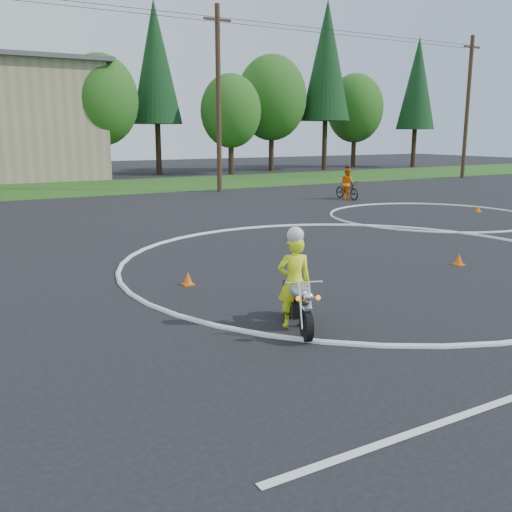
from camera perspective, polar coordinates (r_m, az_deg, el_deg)
ground at (r=12.85m, az=18.59°, el=-3.18°), size 120.00×120.00×0.00m
grass_strip at (r=36.51m, az=-15.02°, el=6.68°), size 120.00×10.00×0.02m
course_markings at (r=17.33m, az=12.66°, el=1.07°), size 19.05×19.05×0.12m
primary_motorcycle at (r=9.68m, az=4.21°, el=-4.70°), size 0.87×1.72×0.94m
rider_primary_grp at (r=9.68m, az=3.85°, el=-2.31°), size 0.67×0.56×1.75m
rider_second_grp at (r=29.15m, az=9.12°, el=6.81°), size 0.67×1.79×1.71m
traffic_cones at (r=18.73m, az=21.09°, el=1.76°), size 18.74×9.12×0.30m
treeline at (r=49.22m, az=-0.47°, el=16.11°), size 38.20×8.10×14.52m
utility_poles at (r=32.55m, az=-3.78°, el=15.58°), size 41.60×1.12×10.00m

